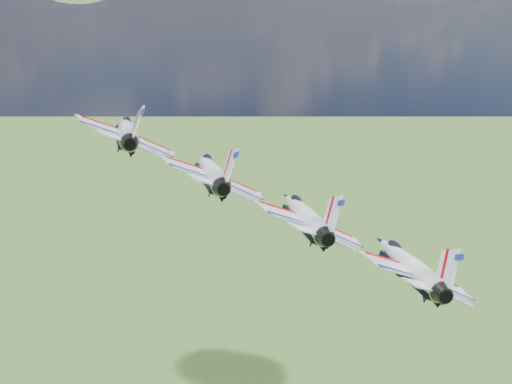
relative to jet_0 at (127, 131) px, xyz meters
name	(u,v)px	position (x,y,z in m)	size (l,w,h in m)	color
jet_0	(127,131)	(0.00, 0.00, 0.00)	(10.95, 16.21, 4.84)	white
jet_1	(211,170)	(6.99, -8.37, -3.40)	(10.95, 16.21, 4.84)	white
jet_2	(304,215)	(13.99, -16.74, -6.81)	(10.95, 16.21, 4.84)	white
jet_3	(407,264)	(20.98, -25.11, -10.21)	(10.95, 16.21, 4.84)	silver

